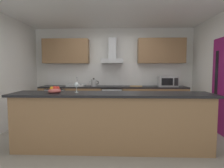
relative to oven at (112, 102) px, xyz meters
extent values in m
cube|color=gray|center=(0.02, -1.54, -0.47)|extent=(5.70, 4.78, 0.02)
cube|color=white|center=(0.02, -1.54, 2.15)|extent=(5.70, 4.78, 0.02)
cube|color=white|center=(0.02, 0.41, 0.84)|extent=(5.70, 0.12, 2.60)
cube|color=white|center=(0.02, 0.33, 0.77)|extent=(4.00, 0.02, 0.66)
cube|color=olive|center=(0.02, 0.03, -0.03)|extent=(4.14, 0.60, 0.86)
cube|color=black|center=(0.02, 0.03, 0.42)|extent=(4.14, 0.60, 0.04)
cube|color=olive|center=(0.06, -2.16, 0.01)|extent=(3.29, 0.52, 0.94)
cube|color=black|center=(0.06, -2.16, 0.50)|extent=(3.39, 0.64, 0.04)
cube|color=olive|center=(-1.36, 0.18, 1.45)|extent=(1.32, 0.32, 0.70)
cube|color=olive|center=(1.40, 0.18, 1.45)|extent=(1.32, 0.32, 0.70)
cube|color=#7A1456|center=(2.36, -1.34, 0.56)|extent=(0.04, 0.85, 2.05)
cube|color=black|center=(2.33, -1.11, 0.67)|extent=(0.01, 0.11, 1.31)
cube|color=slate|center=(0.00, 0.01, 0.00)|extent=(0.60, 0.56, 0.80)
cube|color=black|center=(0.00, -0.29, -0.06)|extent=(0.50, 0.02, 0.48)
cube|color=#B7BABC|center=(0.00, -0.29, 0.34)|extent=(0.54, 0.02, 0.09)
cylinder|color=#B7BABC|center=(0.00, -0.32, 0.18)|extent=(0.49, 0.02, 0.02)
cube|color=white|center=(-1.57, 0.01, -0.04)|extent=(0.58, 0.56, 0.85)
cube|color=silver|center=(-1.57, -0.28, -0.04)|extent=(0.55, 0.02, 0.80)
cylinder|color=#B7BABC|center=(-1.35, -0.30, 0.01)|extent=(0.02, 0.02, 0.38)
cube|color=#B7BABC|center=(1.55, -0.02, 0.59)|extent=(0.50, 0.36, 0.30)
cube|color=black|center=(1.49, -0.21, 0.59)|extent=(0.30, 0.02, 0.19)
cube|color=black|center=(1.73, -0.21, 0.59)|extent=(0.10, 0.01, 0.21)
cube|color=silver|center=(-1.03, 0.01, 0.46)|extent=(0.50, 0.40, 0.04)
cylinder|color=#B7BABC|center=(-1.03, 0.13, 0.57)|extent=(0.03, 0.03, 0.26)
cylinder|color=#B7BABC|center=(-1.03, 0.05, 0.69)|extent=(0.03, 0.16, 0.03)
cylinder|color=#B7BABC|center=(-0.52, -0.03, 0.54)|extent=(0.15, 0.15, 0.20)
sphere|color=black|center=(-0.52, -0.03, 0.65)|extent=(0.06, 0.06, 0.06)
cone|color=#B7BABC|center=(-0.62, -0.03, 0.58)|extent=(0.09, 0.04, 0.07)
torus|color=black|center=(-0.43, -0.03, 0.55)|extent=(0.11, 0.02, 0.11)
cube|color=#B7BABC|center=(0.00, 0.11, 1.16)|extent=(0.62, 0.45, 0.12)
cube|color=#B7BABC|center=(0.00, 0.16, 1.52)|extent=(0.22, 0.22, 0.60)
cylinder|color=silver|center=(-0.54, -2.09, 0.52)|extent=(0.07, 0.07, 0.01)
cylinder|color=silver|center=(-0.54, -2.09, 0.57)|extent=(0.01, 0.01, 0.09)
ellipsoid|color=silver|center=(-0.54, -2.09, 0.65)|extent=(0.08, 0.08, 0.10)
ellipsoid|color=#B24C47|center=(-0.89, -2.20, 0.56)|extent=(0.22, 0.22, 0.09)
sphere|color=orange|center=(-0.93, -2.22, 0.60)|extent=(0.06, 0.06, 0.06)
sphere|color=red|center=(-0.85, -2.17, 0.60)|extent=(0.06, 0.06, 0.06)
sphere|color=red|center=(-0.89, -2.20, 0.61)|extent=(0.07, 0.07, 0.07)
cube|color=tan|center=(0.67, -0.02, 0.45)|extent=(0.36, 0.26, 0.02)
camera|label=1|loc=(0.19, -5.29, 0.92)|focal=29.95mm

